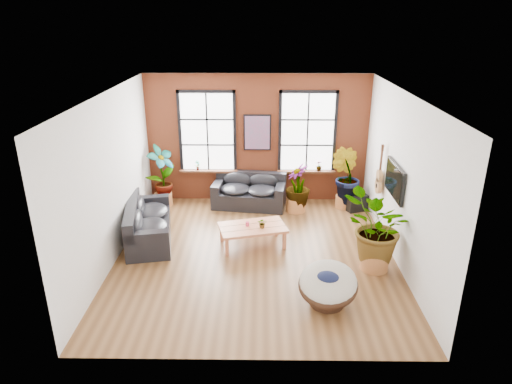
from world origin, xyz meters
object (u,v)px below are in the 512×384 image
(sofa_back, at_px, (249,192))
(sofa_left, at_px, (146,223))
(papasan_chair, at_px, (328,285))
(coffee_table, at_px, (252,229))

(sofa_back, distance_m, sofa_left, 3.11)
(papasan_chair, bearing_deg, sofa_left, 162.30)
(sofa_back, relative_size, coffee_table, 1.25)
(sofa_back, xyz_separation_m, sofa_left, (-2.34, -2.04, 0.00))
(sofa_left, bearing_deg, sofa_back, -59.83)
(sofa_back, height_order, coffee_table, sofa_back)
(sofa_left, height_order, coffee_table, sofa_left)
(sofa_left, xyz_separation_m, coffee_table, (2.47, -0.27, 0.02))
(sofa_left, bearing_deg, coffee_table, -107.22)
(sofa_back, distance_m, coffee_table, 2.32)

